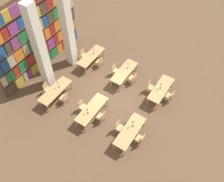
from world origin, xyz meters
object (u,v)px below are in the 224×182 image
reading_table_2 (92,109)px  reading_table_4 (55,91)px  chair_6 (133,78)px  desk_lamp_3 (128,65)px  chair_9 (47,89)px  reading_table_1 (161,89)px  chair_10 (100,62)px  chair_8 (64,98)px  pillar_center (67,27)px  reading_table_5 (91,57)px  chair_7 (115,70)px  chair_11 (84,54)px  desk_lamp_1 (161,85)px  reading_table_3 (124,72)px  desk_lamp_0 (133,123)px  chair_2 (170,96)px  desk_lamp_5 (93,50)px  chair_0 (141,139)px  chair_5 (83,106)px  desk_lamp_2 (87,110)px  chair_3 (150,87)px  desk_lamp_4 (58,84)px  chair_1 (119,127)px  reading_table_0 (130,131)px  chair_4 (102,117)px  pillar_left (40,49)px

reading_table_2 → reading_table_4: size_ratio=1.00×
chair_6 → desk_lamp_3: bearing=59.2°
reading_table_2 → chair_9: 3.42m
reading_table_1 → chair_10: chair_10 is taller
chair_8 → pillar_center: bearing=31.0°
reading_table_1 → reading_table_5: bearing=89.5°
chair_6 → chair_7: same height
reading_table_5 → chair_11: bearing=86.3°
desk_lamp_1 → chair_8: bearing=128.2°
reading_table_5 → reading_table_3: bearing=-90.4°
pillar_center → desk_lamp_0: bearing=-113.1°
desk_lamp_0 → reading_table_4: (-0.36, 5.32, -0.41)m
chair_2 → chair_10: 5.42m
chair_9 → chair_11: (3.81, -0.04, 0.00)m
desk_lamp_5 → chair_0: bearing=-123.7°
reading_table_3 → chair_11: 3.43m
reading_table_3 → pillar_center: bearing=98.2°
reading_table_1 → chair_5: 4.97m
desk_lamp_0 → reading_table_1: size_ratio=0.21×
chair_0 → desk_lamp_3: (4.05, 3.23, 0.57)m
desk_lamp_3 → chair_11: desk_lamp_3 is taller
reading_table_5 → chair_8: bearing=-170.1°
reading_table_1 → desk_lamp_2: (-3.98, 2.74, 0.36)m
chair_0 → desk_lamp_2: bearing=95.7°
reading_table_1 → chair_3: size_ratio=2.70×
desk_lamp_4 → desk_lamp_5: size_ratio=1.09×
chair_0 → desk_lamp_0: (0.31, 0.71, 0.59)m
chair_1 → desk_lamp_5: bearing=-130.9°
reading_table_0 → desk_lamp_2: 2.67m
chair_5 → chair_9: size_ratio=1.00×
pillar_center → chair_1: size_ratio=6.83×
desk_lamp_0 → chair_3: bearing=9.6°
chair_6 → chair_4: bearing=179.3°
pillar_left → desk_lamp_1: 7.53m
chair_3 → chair_4: 3.82m
desk_lamp_2 → chair_0: bearing=-84.3°
desk_lamp_0 → reading_table_2: 2.64m
desk_lamp_4 → reading_table_3: bearing=-38.9°
chair_3 → chair_8: same height
pillar_center → desk_lamp_1: size_ratio=14.04×
chair_3 → desk_lamp_4: (-3.33, 4.72, 0.59)m
pillar_center → reading_table_5: size_ratio=2.53×
reading_table_3 → pillar_left: bearing=127.5°
reading_table_2 → chair_11: 5.01m
chair_1 → reading_table_2: size_ratio=0.37×
chair_10 → reading_table_4: bearing=169.1°
pillar_center → chair_10: pillar_center is taller
desk_lamp_1 → desk_lamp_2: 4.79m
desk_lamp_1 → chair_0: bearing=-170.2°
chair_2 → chair_6: size_ratio=1.00×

